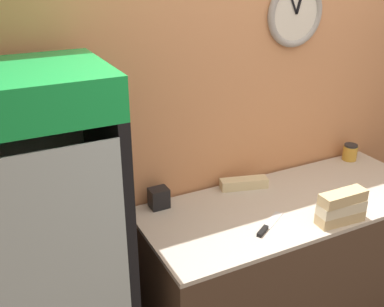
{
  "coord_description": "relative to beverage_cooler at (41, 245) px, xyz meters",
  "views": [
    {
      "loc": [
        -1.6,
        -0.91,
        2.29
      ],
      "look_at": [
        -0.63,
        1.01,
        1.34
      ],
      "focal_mm": 42.0,
      "sensor_mm": 36.0,
      "label": 1
    }
  ],
  "objects": [
    {
      "name": "beverage_cooler",
      "position": [
        0.0,
        0.0,
        0.0
      ],
      "size": [
        0.71,
        0.68,
        1.89
      ],
      "color": "black",
      "rests_on": "ground_plane"
    },
    {
      "name": "sandwich_stack_top",
      "position": [
        1.53,
        -0.38,
        0.06
      ],
      "size": [
        0.28,
        0.1,
        0.06
      ],
      "color": "tan",
      "rests_on": "sandwich_stack_middle"
    },
    {
      "name": "condiment_jar",
      "position": [
        2.19,
        0.22,
        -0.04
      ],
      "size": [
        0.1,
        0.1,
        0.12
      ],
      "color": "gold",
      "rests_on": "prep_counter"
    },
    {
      "name": "napkin_dispenser",
      "position": [
        0.7,
        0.22,
        -0.04
      ],
      "size": [
        0.11,
        0.09,
        0.12
      ],
      "color": "black",
      "rests_on": "prep_counter"
    },
    {
      "name": "sandwich_stack_bottom",
      "position": [
        1.53,
        -0.38,
        -0.07
      ],
      "size": [
        0.29,
        0.11,
        0.06
      ],
      "color": "tan",
      "rests_on": "prep_counter"
    },
    {
      "name": "sandwich_stack_middle",
      "position": [
        1.53,
        -0.38,
        -0.0
      ],
      "size": [
        0.28,
        0.11,
        0.06
      ],
      "color": "beige",
      "rests_on": "sandwich_stack_bottom"
    },
    {
      "name": "chefs_knife",
      "position": [
        1.13,
        -0.25,
        -0.09
      ],
      "size": [
        0.27,
        0.18,
        0.02
      ],
      "color": "silver",
      "rests_on": "prep_counter"
    },
    {
      "name": "sandwich_flat_left",
      "position": [
        1.28,
        0.2,
        -0.07
      ],
      "size": [
        0.31,
        0.16,
        0.06
      ],
      "color": "beige",
      "rests_on": "prep_counter"
    },
    {
      "name": "wall_back",
      "position": [
        1.45,
        0.34,
        0.33
      ],
      "size": [
        5.2,
        0.1,
        2.7
      ],
      "color": "tan",
      "rests_on": "ground_plane"
    },
    {
      "name": "prep_counter",
      "position": [
        1.45,
        -0.08,
        -0.56
      ],
      "size": [
        1.86,
        0.75,
        0.93
      ],
      "color": "#4C3828",
      "rests_on": "ground_plane"
    }
  ]
}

